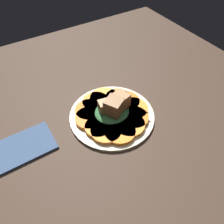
# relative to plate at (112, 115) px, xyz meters

# --- Properties ---
(table_slab) EXTENTS (1.20, 1.20, 0.02)m
(table_slab) POSITION_rel_plate_xyz_m (0.00, 0.00, -0.02)
(table_slab) COLOR #38281E
(table_slab) RESTS_ON ground
(plate) EXTENTS (0.26, 0.26, 0.01)m
(plate) POSITION_rel_plate_xyz_m (0.00, 0.00, 0.00)
(plate) COLOR beige
(plate) RESTS_ON table_slab
(carrot_slice_0) EXTENTS (0.09, 0.09, 0.01)m
(carrot_slice_0) POSITION_rel_plate_xyz_m (-0.05, -0.05, 0.01)
(carrot_slice_0) COLOR orange
(carrot_slice_0) RESTS_ON plate
(carrot_slice_1) EXTENTS (0.09, 0.09, 0.01)m
(carrot_slice_1) POSITION_rel_plate_xyz_m (-0.02, -0.07, 0.01)
(carrot_slice_1) COLOR orange
(carrot_slice_1) RESTS_ON plate
(carrot_slice_2) EXTENTS (0.09, 0.09, 0.01)m
(carrot_slice_2) POSITION_rel_plate_xyz_m (0.02, -0.06, 0.01)
(carrot_slice_2) COLOR orange
(carrot_slice_2) RESTS_ON plate
(carrot_slice_3) EXTENTS (0.09, 0.09, 0.01)m
(carrot_slice_3) POSITION_rel_plate_xyz_m (0.05, -0.05, 0.01)
(carrot_slice_3) COLOR orange
(carrot_slice_3) RESTS_ON plate
(carrot_slice_4) EXTENTS (0.09, 0.09, 0.01)m
(carrot_slice_4) POSITION_rel_plate_xyz_m (0.06, -0.02, 0.01)
(carrot_slice_4) COLOR orange
(carrot_slice_4) RESTS_ON plate
(carrot_slice_5) EXTENTS (0.09, 0.09, 0.01)m
(carrot_slice_5) POSITION_rel_plate_xyz_m (0.06, 0.02, 0.01)
(carrot_slice_5) COLOR orange
(carrot_slice_5) RESTS_ON plate
(carrot_slice_6) EXTENTS (0.08, 0.08, 0.01)m
(carrot_slice_6) POSITION_rel_plate_xyz_m (0.05, 0.05, 0.01)
(carrot_slice_6) COLOR orange
(carrot_slice_6) RESTS_ON plate
(carrot_slice_7) EXTENTS (0.10, 0.10, 0.01)m
(carrot_slice_7) POSITION_rel_plate_xyz_m (0.01, 0.07, 0.01)
(carrot_slice_7) COLOR orange
(carrot_slice_7) RESTS_ON plate
(carrot_slice_8) EXTENTS (0.09, 0.09, 0.01)m
(carrot_slice_8) POSITION_rel_plate_xyz_m (-0.02, 0.07, 0.01)
(carrot_slice_8) COLOR orange
(carrot_slice_8) RESTS_ON plate
(carrot_slice_9) EXTENTS (0.09, 0.09, 0.01)m
(carrot_slice_9) POSITION_rel_plate_xyz_m (-0.05, 0.05, 0.01)
(carrot_slice_9) COLOR #D76115
(carrot_slice_9) RESTS_ON plate
(carrot_slice_10) EXTENTS (0.09, 0.09, 0.01)m
(carrot_slice_10) POSITION_rel_plate_xyz_m (-0.07, 0.02, 0.01)
(carrot_slice_10) COLOR orange
(carrot_slice_10) RESTS_ON plate
(carrot_slice_11) EXTENTS (0.08, 0.08, 0.01)m
(carrot_slice_11) POSITION_rel_plate_xyz_m (-0.06, -0.03, 0.01)
(carrot_slice_11) COLOR orange
(carrot_slice_11) RESTS_ON plate
(center_pile) EXTENTS (0.11, 0.10, 0.07)m
(center_pile) POSITION_rel_plate_xyz_m (0.00, -0.00, 0.03)
(center_pile) COLOR #2D6033
(center_pile) RESTS_ON plate
(fork) EXTENTS (0.17, 0.08, 0.00)m
(fork) POSITION_rel_plate_xyz_m (-0.00, -0.04, 0.01)
(fork) COLOR silver
(fork) RESTS_ON plate
(napkin) EXTENTS (0.18, 0.11, 0.01)m
(napkin) POSITION_rel_plate_xyz_m (-0.27, 0.03, -0.00)
(napkin) COLOR #334766
(napkin) RESTS_ON table_slab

